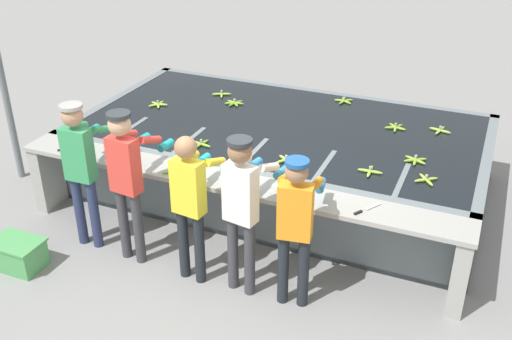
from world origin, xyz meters
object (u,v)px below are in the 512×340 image
Objects in this scene: banana_bunch_floating_2 at (201,144)px; knife_0 at (68,150)px; banana_bunch_floating_9 at (415,160)px; banana_bunch_floating_5 at (234,103)px; worker_0 at (81,161)px; crate at (18,254)px; banana_bunch_floating_1 at (440,130)px; banana_bunch_floating_10 at (158,104)px; banana_bunch_ledge_1 at (127,157)px; worker_1 at (127,172)px; banana_bunch_floating_4 at (286,160)px; banana_bunch_floating_8 at (426,180)px; worker_4 at (296,219)px; banana_bunch_floating_7 at (370,171)px; banana_bunch_floating_0 at (344,101)px; banana_bunch_ledge_0 at (174,170)px; banana_bunch_floating_3 at (222,94)px; knife_1 at (363,210)px; worker_3 at (242,201)px; worker_2 at (191,196)px; banana_bunch_floating_6 at (395,127)px.

knife_0 is at bearing -151.30° from banana_bunch_floating_2.
banana_bunch_floating_5 is at bearing 163.04° from banana_bunch_floating_9.
worker_0 reaches higher than crate.
banana_bunch_floating_9 is (2.63, -0.80, 0.00)m from banana_bunch_floating_5.
banana_bunch_floating_1 is 1.01× the size of banana_bunch_floating_10.
banana_bunch_floating_9 is 1.00× the size of banana_bunch_ledge_1.
banana_bunch_floating_1 and banana_bunch_floating_5 have the same top height.
worker_1 is 1.78m from banana_bunch_floating_4.
banana_bunch_floating_8 is (2.85, 1.34, -0.15)m from worker_1.
worker_4 is at bearing -1.24° from worker_0.
worker_0 is 3.71m from banana_bunch_floating_9.
banana_bunch_floating_10 reaches higher than crate.
crate is (-3.87, -3.37, -0.75)m from banana_bunch_floating_1.
banana_bunch_floating_7 is (0.94, 0.10, 0.00)m from banana_bunch_floating_4.
banana_bunch_floating_0 is 2.38m from banana_bunch_floating_8.
banana_bunch_ledge_0 reaches higher than banana_bunch_floating_7.
banana_bunch_floating_3 and banana_bunch_floating_7 have the same top height.
banana_bunch_floating_3 is 3.55m from knife_1.
worker_3 is 6.35× the size of banana_bunch_floating_3.
worker_4 reaches higher than banana_bunch_floating_5.
worker_2 is at bearing 18.21° from crate.
banana_bunch_floating_9 reaches higher than crate.
worker_0 is 3.86m from banana_bunch_floating_6.
banana_bunch_ledge_0 is at bearing -76.57° from banana_bunch_floating_3.
knife_0 is 0.59× the size of crate.
worker_0 is 2.79m from banana_bunch_floating_3.
banana_bunch_floating_1 is 1.02× the size of banana_bunch_floating_6.
worker_1 is at bearing -131.17° from banana_bunch_floating_6.
worker_0 reaches higher than banana_bunch_floating_4.
banana_bunch_floating_6 is (0.95, 2.62, -0.12)m from worker_3.
banana_bunch_floating_7 and banana_bunch_floating_10 have the same top height.
worker_4 is (1.86, -0.01, -0.11)m from worker_1.
banana_bunch_ledge_0 reaches higher than banana_bunch_floating_1.
worker_3 is 2.61m from crate.
banana_bunch_floating_10 is (-3.17, 0.81, -0.00)m from banana_bunch_floating_7.
worker_1 reaches higher than banana_bunch_floating_1.
banana_bunch_floating_2 is 1.39m from banana_bunch_floating_5.
banana_bunch_floating_3 reaches higher than knife_1.
banana_bunch_ledge_1 is at bearing 60.32° from crate.
banana_bunch_floating_3 is 3.13m from banana_bunch_floating_9.
banana_bunch_floating_4 is at bearing -46.97° from banana_bunch_floating_5.
worker_0 is 1.39m from worker_2.
banana_bunch_floating_1 is 0.97m from banana_bunch_floating_9.
worker_2 reaches higher than banana_bunch_floating_6.
banana_bunch_floating_4 is at bearing -45.34° from banana_bunch_floating_3.
knife_0 is (-0.75, -0.10, -0.01)m from banana_bunch_ledge_1.
banana_bunch_floating_5 reaches higher than knife_1.
banana_bunch_ledge_1 is (-0.41, -2.03, 0.00)m from banana_bunch_floating_5.
banana_bunch_floating_2 is 1.00× the size of banana_bunch_floating_9.
worker_3 is (1.94, -0.07, -0.01)m from worker_0.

